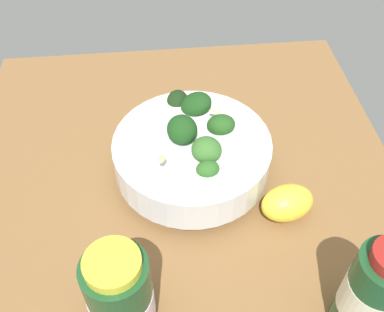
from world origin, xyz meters
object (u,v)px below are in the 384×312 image
lemon_wedge (287,203)px  bottle_short (371,294)px  bowl_of_broccoli (193,152)px  bottle_tall (120,296)px

lemon_wedge → bottle_short: size_ratio=0.47×
bowl_of_broccoli → bottle_short: size_ratio=1.47×
bowl_of_broccoli → bottle_short: bottle_short is taller
lemon_wedge → bottle_short: 17.45cm
lemon_wedge → bottle_short: bottle_short is taller
bowl_of_broccoli → lemon_wedge: (-12.09, 8.90, -2.11)cm
bottle_short → lemon_wedge: bearing=-75.6°
bowl_of_broccoli → bottle_tall: (10.14, 21.86, 1.48)cm
bowl_of_broccoli → bottle_tall: 24.14cm
bowl_of_broccoli → lemon_wedge: bearing=143.6°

